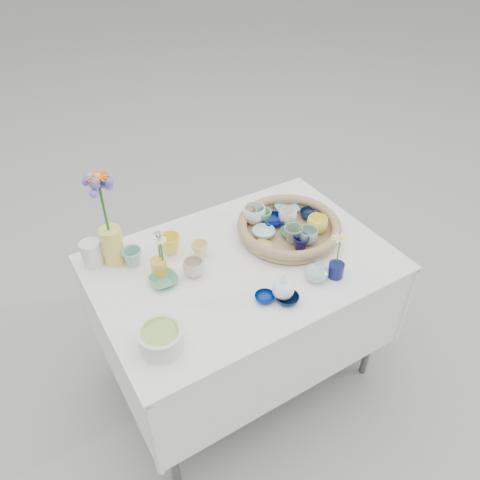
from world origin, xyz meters
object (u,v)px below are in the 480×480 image
wicker_tray (289,228)px  bud_vase_seafoam (317,270)px  tall_vase_yellow (113,245)px  display_table (242,369)px

wicker_tray → bud_vase_seafoam: 0.31m
wicker_tray → tall_vase_yellow: 0.78m
wicker_tray → bud_vase_seafoam: bud_vase_seafoam is taller
display_table → tall_vase_yellow: size_ratio=7.36×
wicker_tray → tall_vase_yellow: tall_vase_yellow is taller
display_table → tall_vase_yellow: bearing=148.1°
display_table → wicker_tray: size_ratio=2.66×
display_table → bud_vase_seafoam: 0.88m
display_table → tall_vase_yellow: 1.01m
bud_vase_seafoam → tall_vase_yellow: (-0.66, 0.54, 0.04)m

